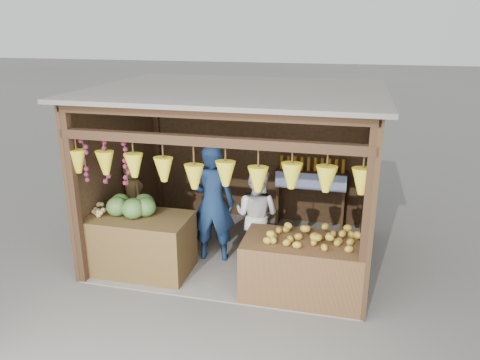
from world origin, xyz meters
name	(u,v)px	position (x,y,z in m)	size (l,w,h in m)	color
ground	(237,251)	(0.00, 0.00, 0.00)	(80.00, 80.00, 0.00)	#514F49
stall_structure	(234,154)	(-0.03, -0.04, 1.67)	(4.30, 3.30, 2.66)	slate
back_shelf	(311,182)	(1.05, 1.28, 0.87)	(1.25, 0.32, 1.32)	#382314
counter_left	(140,244)	(-1.26, -0.96, 0.44)	(1.52, 0.85, 0.89)	#493318
counter_right	(302,269)	(1.17, -1.07, 0.41)	(1.59, 0.85, 0.82)	#472917
stool	(136,231)	(-1.81, 0.01, 0.16)	(0.34, 0.34, 0.32)	black
man_standing	(212,203)	(-0.30, -0.34, 0.94)	(0.69, 0.45, 1.89)	#14294C
woman_standing	(257,215)	(0.36, -0.18, 0.75)	(0.73, 0.57, 1.51)	silver
vendor_seated	(133,193)	(-1.81, 0.01, 0.86)	(0.53, 0.34, 1.08)	brown
melon_pile	(132,204)	(-1.36, -0.89, 1.05)	(1.00, 0.50, 0.32)	#1E4612
tanfruit_pile	(99,210)	(-1.85, -0.99, 0.95)	(0.34, 0.40, 0.13)	tan
mango_pile	(311,234)	(1.27, -1.06, 0.93)	(1.40, 0.64, 0.22)	orange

